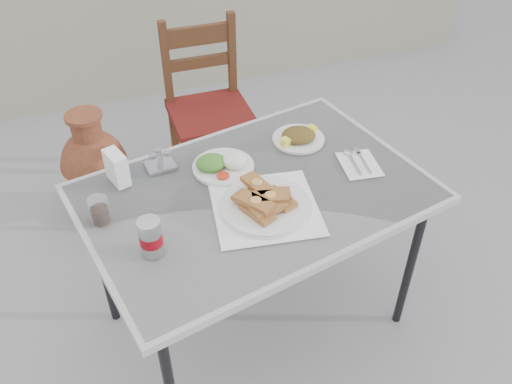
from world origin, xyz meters
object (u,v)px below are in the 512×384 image
object	(u,v)px
pide_plate	(265,201)
napkin_holder	(117,168)
condiment_caddy	(160,162)
soda_can	(151,237)
chair	(209,109)
terracotta_urn	(96,169)
cola_glass	(100,212)
salad_rice_plate	(222,164)
salad_chopped_plate	(299,137)
cafe_table	(256,201)

from	to	relation	value
pide_plate	napkin_holder	size ratio (longest dim) A/B	3.31
pide_plate	condiment_caddy	xyz separation A→B (m)	(-0.32, 0.39, -0.01)
soda_can	chair	bearing A→B (deg)	66.57
soda_can	terracotta_urn	size ratio (longest dim) A/B	0.22
napkin_holder	chair	bearing A→B (deg)	37.82
pide_plate	chair	xyz separation A→B (m)	(0.12, 1.25, -0.32)
cola_glass	pide_plate	bearing A→B (deg)	-13.29
cola_glass	condiment_caddy	bearing A→B (deg)	42.06
condiment_caddy	chair	distance (m)	1.02
salad_rice_plate	terracotta_urn	bearing A→B (deg)	119.26
salad_chopped_plate	soda_can	bearing A→B (deg)	-148.62
salad_rice_plate	condiment_caddy	size ratio (longest dim) A/B	2.03
cafe_table	cola_glass	bearing A→B (deg)	177.41
condiment_caddy	terracotta_urn	world-z (taller)	condiment_caddy
pide_plate	condiment_caddy	bearing A→B (deg)	129.18
napkin_holder	chair	size ratio (longest dim) A/B	0.13
salad_rice_plate	pide_plate	bearing A→B (deg)	-75.29
soda_can	terracotta_urn	xyz separation A→B (m)	(-0.13, 1.28, -0.59)
pide_plate	salad_rice_plate	distance (m)	0.31
salad_rice_plate	terracotta_urn	distance (m)	1.17
condiment_caddy	cafe_table	bearing A→B (deg)	-40.74
pide_plate	soda_can	bearing A→B (deg)	-169.47
condiment_caddy	salad_rice_plate	bearing A→B (deg)	-21.80
pide_plate	soda_can	world-z (taller)	soda_can
cafe_table	chair	xyz separation A→B (m)	(0.12, 1.14, -0.23)
cafe_table	chair	size ratio (longest dim) A/B	1.45
terracotta_urn	salad_chopped_plate	bearing A→B (deg)	-42.67
pide_plate	terracotta_urn	world-z (taller)	pide_plate
salad_chopped_plate	napkin_holder	size ratio (longest dim) A/B	1.71
pide_plate	salad_rice_plate	xyz separation A→B (m)	(-0.08, 0.30, -0.01)
salad_chopped_plate	chair	bearing A→B (deg)	101.77
cafe_table	napkin_holder	bearing A→B (deg)	153.97
salad_rice_plate	condiment_caddy	world-z (taller)	condiment_caddy
cola_glass	chair	size ratio (longest dim) A/B	0.10
salad_chopped_plate	condiment_caddy	bearing A→B (deg)	178.62
cafe_table	cola_glass	world-z (taller)	cola_glass
salad_chopped_plate	napkin_holder	world-z (taller)	napkin_holder
pide_plate	condiment_caddy	world-z (taller)	condiment_caddy
soda_can	chair	size ratio (longest dim) A/B	0.14
cola_glass	condiment_caddy	world-z (taller)	cola_glass
soda_can	chair	xyz separation A→B (m)	(0.58, 1.34, -0.36)
terracotta_urn	cafe_table	bearing A→B (deg)	-61.59
pide_plate	salad_chopped_plate	distance (m)	0.49
chair	cafe_table	bearing A→B (deg)	-94.71
soda_can	cola_glass	bearing A→B (deg)	123.02
cafe_table	soda_can	distance (m)	0.52
cafe_table	terracotta_urn	bearing A→B (deg)	118.41
salad_rice_plate	soda_can	bearing A→B (deg)	-134.59
napkin_holder	terracotta_urn	xyz separation A→B (m)	(-0.08, 0.84, -0.58)
cafe_table	napkin_holder	xyz separation A→B (m)	(-0.50, 0.25, 0.13)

